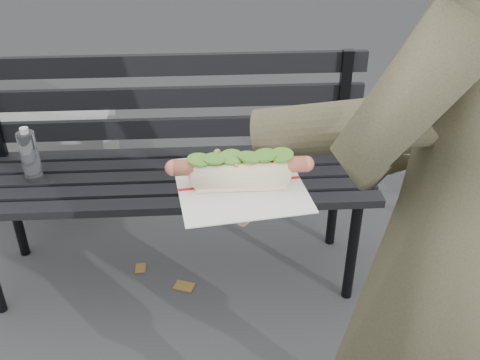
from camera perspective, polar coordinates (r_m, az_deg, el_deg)
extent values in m
cylinder|color=black|center=(2.51, -21.91, -2.94)|extent=(0.04, 0.04, 0.45)
cylinder|color=black|center=(2.16, 11.32, -7.09)|extent=(0.04, 0.04, 0.45)
cylinder|color=black|center=(2.43, 9.53, -2.05)|extent=(0.04, 0.04, 0.45)
cube|color=black|center=(1.95, -7.25, -2.64)|extent=(1.50, 0.07, 0.03)
cube|color=black|center=(2.03, -7.13, -1.20)|extent=(1.50, 0.07, 0.03)
cube|color=black|center=(2.10, -7.02, 0.14)|extent=(1.50, 0.07, 0.03)
cube|color=black|center=(2.18, -6.91, 1.39)|extent=(1.50, 0.07, 0.03)
cube|color=black|center=(2.26, -6.81, 2.56)|extent=(1.50, 0.07, 0.03)
cube|color=black|center=(2.23, 10.44, 7.75)|extent=(0.04, 0.03, 0.42)
cube|color=black|center=(2.24, -6.95, 5.28)|extent=(1.50, 0.02, 0.08)
cube|color=black|center=(2.18, -7.17, 8.32)|extent=(1.50, 0.02, 0.08)
cube|color=black|center=(2.13, -7.41, 11.52)|extent=(1.50, 0.02, 0.08)
cylinder|color=white|center=(2.14, -20.55, 2.23)|extent=(0.06, 0.06, 0.19)
cylinder|color=white|center=(2.10, -21.09, 4.71)|extent=(0.03, 0.03, 0.02)
imported|color=#41402B|center=(1.17, 21.25, -6.01)|extent=(0.77, 0.66, 1.78)
cylinder|color=#41402B|center=(0.97, 16.25, 5.73)|extent=(0.51, 0.23, 0.19)
cylinder|color=#D8A384|center=(0.88, 2.58, -0.68)|extent=(0.09, 0.08, 0.07)
ellipsoid|color=#D8A384|center=(0.87, 0.00, -1.40)|extent=(0.10, 0.12, 0.03)
cylinder|color=#D8A384|center=(0.84, -3.63, -2.53)|extent=(0.06, 0.02, 0.02)
cylinder|color=#D8A384|center=(0.86, -3.64, -1.77)|extent=(0.06, 0.02, 0.02)
cylinder|color=#D8A384|center=(0.87, -3.64, -1.04)|extent=(0.06, 0.02, 0.02)
cylinder|color=#D8A384|center=(0.89, -3.65, -0.34)|extent=(0.06, 0.02, 0.02)
cylinder|color=#D8A384|center=(0.82, 0.92, -3.37)|extent=(0.04, 0.05, 0.02)
cube|color=white|center=(0.86, 0.00, -0.45)|extent=(0.21, 0.21, 0.00)
cube|color=#B21E1E|center=(0.86, 0.00, -0.36)|extent=(0.19, 0.03, 0.00)
cylinder|color=#CB684E|center=(0.84, 0.00, 1.44)|extent=(0.20, 0.02, 0.02)
sphere|color=#CB684E|center=(0.84, -6.81, 1.23)|extent=(0.02, 0.02, 0.02)
sphere|color=#CB684E|center=(0.85, 6.73, 1.64)|extent=(0.03, 0.02, 0.02)
sphere|color=#9E6B2D|center=(0.83, 1.01, 1.82)|extent=(0.01, 0.01, 0.01)
sphere|color=#9E6B2D|center=(0.85, -1.84, 2.55)|extent=(0.01, 0.01, 0.01)
sphere|color=#9E6B2D|center=(0.84, -2.31, 2.24)|extent=(0.01, 0.01, 0.01)
sphere|color=#9E6B2D|center=(0.85, -2.62, 2.19)|extent=(0.01, 0.01, 0.01)
sphere|color=#9E6B2D|center=(0.84, 0.60, 2.04)|extent=(0.01, 0.01, 0.01)
sphere|color=#9E6B2D|center=(0.84, -2.00, 1.46)|extent=(0.01, 0.01, 0.01)
sphere|color=#9E6B2D|center=(0.84, -0.66, 1.78)|extent=(0.01, 0.01, 0.01)
sphere|color=#9E6B2D|center=(0.85, -0.35, 2.20)|extent=(0.01, 0.01, 0.01)
sphere|color=#9E6B2D|center=(0.84, -0.61, 1.96)|extent=(0.01, 0.01, 0.01)
sphere|color=#9E6B2D|center=(0.83, -2.11, 1.15)|extent=(0.01, 0.01, 0.01)
sphere|color=#9E6B2D|center=(0.84, -2.44, 2.03)|extent=(0.01, 0.01, 0.01)
sphere|color=#9E6B2D|center=(0.82, -0.38, 1.46)|extent=(0.01, 0.01, 0.01)
sphere|color=#9E6B2D|center=(0.83, 0.15, 1.37)|extent=(0.01, 0.01, 0.01)
sphere|color=#9E6B2D|center=(0.85, -2.32, 2.79)|extent=(0.01, 0.01, 0.01)
sphere|color=#9E6B2D|center=(0.85, -0.91, 2.32)|extent=(0.01, 0.01, 0.01)
sphere|color=#9E6B2D|center=(0.84, -2.58, 1.96)|extent=(0.01, 0.01, 0.01)
sphere|color=#9E6B2D|center=(0.83, 3.66, 1.79)|extent=(0.01, 0.01, 0.01)
sphere|color=#9E6B2D|center=(0.83, 0.61, 1.71)|extent=(0.01, 0.01, 0.01)
sphere|color=#9E6B2D|center=(0.85, -2.20, 2.19)|extent=(0.01, 0.01, 0.01)
sphere|color=#9E6B2D|center=(0.83, -2.04, 1.46)|extent=(0.01, 0.01, 0.01)
sphere|color=#9E6B2D|center=(0.85, 0.15, 1.96)|extent=(0.01, 0.01, 0.01)
sphere|color=#9E6B2D|center=(0.84, -3.48, 2.00)|extent=(0.01, 0.01, 0.01)
cylinder|color=#4E9127|center=(0.83, -4.18, 2.08)|extent=(0.04, 0.04, 0.01)
cylinder|color=#4E9127|center=(0.83, -2.59, 2.20)|extent=(0.04, 0.04, 0.01)
cylinder|color=#4E9127|center=(0.83, -0.86, 2.36)|extent=(0.04, 0.04, 0.01)
cylinder|color=#4E9127|center=(0.83, 1.00, 2.38)|extent=(0.04, 0.04, 0.01)
cylinder|color=#4E9127|center=(0.84, 2.55, 2.56)|extent=(0.04, 0.04, 0.01)
cylinder|color=#4E9127|center=(0.84, 4.24, 2.56)|extent=(0.04, 0.04, 0.01)
cube|color=brown|center=(2.52, 22.08, -9.25)|extent=(0.08, 0.06, 0.00)
cube|color=brown|center=(3.08, 19.64, -0.62)|extent=(0.07, 0.05, 0.00)
cube|color=brown|center=(3.31, -18.73, 2.01)|extent=(0.05, 0.05, 0.00)
cube|color=brown|center=(3.24, 5.67, 3.02)|extent=(0.10, 0.09, 0.00)
cube|color=brown|center=(2.47, 14.42, -8.56)|extent=(0.05, 0.05, 0.00)
cube|color=brown|center=(2.42, -10.07, -8.81)|extent=(0.04, 0.06, 0.00)
cube|color=brown|center=(2.32, -5.69, -10.68)|extent=(0.09, 0.08, 0.00)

